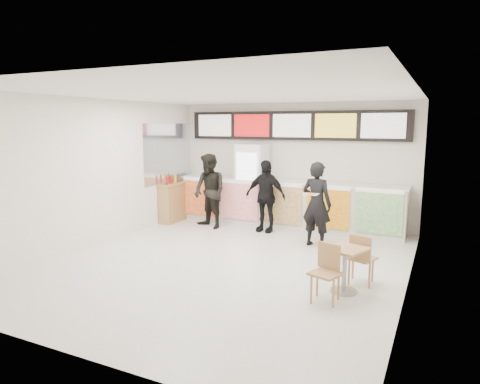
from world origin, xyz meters
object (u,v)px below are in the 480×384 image
Objects in this scene: customer_mid at (265,196)px; customer_left at (210,191)px; condiment_ledge at (173,202)px; service_counter at (287,204)px; drinks_fridge at (252,184)px; cafe_table at (345,261)px; customer_main at (317,204)px.

customer_left is at bearing -165.39° from customer_mid.
condiment_ledge is at bearing -174.65° from customer_mid.
condiment_ledge reaches higher than service_counter.
customer_left is at bearing -127.22° from drinks_fridge.
cafe_table is 1.22× the size of condiment_ledge.
customer_left is 1.52× the size of condiment_ledge.
customer_mid is at bearing 149.54° from cafe_table.
drinks_fridge reaches higher than service_counter.
customer_mid is (0.63, -0.65, -0.16)m from drinks_fridge.
service_counter is 3.18× the size of customer_main.
service_counter is 1.75m from customer_main.
condiment_ledge is (-4.98, 2.81, 0.03)m from cafe_table.
cafe_table is at bearing -29.41° from condiment_ledge.
customer_mid is at bearing 1.98° from condiment_ledge.
customer_main is at bearing -22.73° from customer_mid.
service_counter is 2.91m from condiment_ledge.
service_counter is at bearing -38.59° from customer_main.
customer_main is 0.97× the size of customer_left.
customer_mid is 2.54m from condiment_ledge.
service_counter is 2.78× the size of drinks_fridge.
customer_left reaches higher than service_counter.
cafe_table is at bearing -48.91° from drinks_fridge.
service_counter is at bearing 68.03° from customer_mid.
customer_left is 1.07× the size of customer_mid.
service_counter is at bearing -0.99° from drinks_fridge.
customer_mid is (-0.30, -0.64, 0.27)m from service_counter.
customer_mid reaches higher than cafe_table.
customer_main is (1.11, -1.33, 0.30)m from service_counter.
customer_mid is at bearing -14.51° from customer_main.
condiment_ledge is (-2.52, -0.09, -0.33)m from customer_mid.
customer_main is at bearing -33.34° from drinks_fridge.
cafe_table is at bearing -46.27° from customer_mid.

